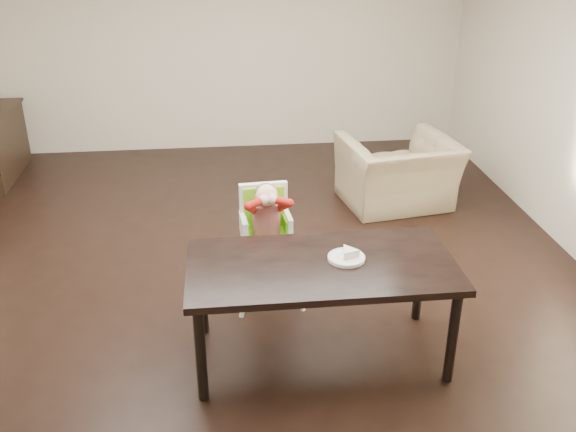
{
  "coord_description": "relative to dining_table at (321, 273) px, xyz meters",
  "views": [
    {
      "loc": [
        -0.17,
        -4.75,
        2.88
      ],
      "look_at": [
        0.31,
        -0.47,
        0.82
      ],
      "focal_mm": 40.0,
      "sensor_mm": 36.0,
      "label": 1
    }
  ],
  "objects": [
    {
      "name": "dining_table",
      "position": [
        0.0,
        0.0,
        0.0
      ],
      "size": [
        1.8,
        0.9,
        0.75
      ],
      "color": "black",
      "rests_on": "ground"
    },
    {
      "name": "armchair",
      "position": [
        1.22,
        2.48,
        -0.18
      ],
      "size": [
        1.23,
        0.91,
        0.98
      ],
      "primitive_type": "imported",
      "rotation": [
        0.0,
        0.0,
        3.31
      ],
      "color": "#95835F",
      "rests_on": "ground"
    },
    {
      "name": "room_walls",
      "position": [
        -0.47,
        1.08,
        1.18
      ],
      "size": [
        6.02,
        7.02,
        2.71
      ],
      "color": "beige",
      "rests_on": "ground"
    },
    {
      "name": "plate",
      "position": [
        0.18,
        0.04,
        0.1
      ],
      "size": [
        0.29,
        0.29,
        0.07
      ],
      "rotation": [
        0.0,
        0.0,
        -0.13
      ],
      "color": "white",
      "rests_on": "dining_table"
    },
    {
      "name": "high_chair",
      "position": [
        -0.31,
        0.82,
        0.04
      ],
      "size": [
        0.45,
        0.45,
        1.01
      ],
      "rotation": [
        0.0,
        0.0,
        0.07
      ],
      "color": "white",
      "rests_on": "ground"
    },
    {
      "name": "ground",
      "position": [
        -0.47,
        1.08,
        -0.67
      ],
      "size": [
        7.0,
        7.0,
        0.0
      ],
      "primitive_type": "plane",
      "color": "black",
      "rests_on": "ground"
    }
  ]
}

